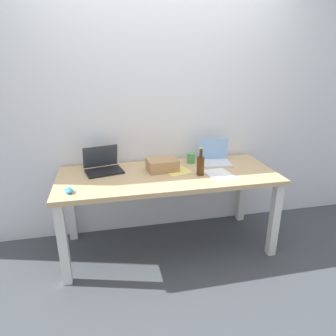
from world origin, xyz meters
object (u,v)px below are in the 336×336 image
at_px(laptop_left, 103,166).
at_px(coffee_mug, 191,158).
at_px(cardboard_box, 162,165).
at_px(laptop_right, 214,158).
at_px(computer_mouse, 69,190).
at_px(beer_bottle, 201,165).
at_px(desk, 168,183).

distance_m(laptop_left, coffee_mug, 0.84).
xyz_separation_m(cardboard_box, coffee_mug, (0.31, 0.15, -0.00)).
relative_size(laptop_right, cardboard_box, 1.19).
xyz_separation_m(computer_mouse, coffee_mug, (1.10, 0.47, 0.03)).
height_order(beer_bottle, computer_mouse, beer_bottle).
relative_size(beer_bottle, computer_mouse, 2.45).
xyz_separation_m(laptop_right, computer_mouse, (-1.32, -0.42, -0.03)).
bearing_deg(laptop_left, coffee_mug, 3.92).
xyz_separation_m(desk, laptop_right, (0.50, 0.18, 0.14)).
bearing_deg(desk, laptop_right, 20.26).
bearing_deg(computer_mouse, desk, -0.66).
relative_size(desk, laptop_left, 5.29).
relative_size(desk, coffee_mug, 20.09).
bearing_deg(laptop_left, computer_mouse, -122.24).
bearing_deg(coffee_mug, cardboard_box, -154.19).
xyz_separation_m(laptop_left, beer_bottle, (0.82, -0.27, 0.04)).
bearing_deg(laptop_left, beer_bottle, -18.26).
height_order(laptop_left, laptop_right, laptop_right).
bearing_deg(beer_bottle, laptop_left, 161.74).
xyz_separation_m(laptop_right, beer_bottle, (-0.23, -0.28, 0.04)).
height_order(desk, cardboard_box, cardboard_box).
distance_m(desk, beer_bottle, 0.34).
distance_m(beer_bottle, cardboard_box, 0.35).
bearing_deg(laptop_right, cardboard_box, -169.30).
xyz_separation_m(beer_bottle, cardboard_box, (-0.30, 0.18, -0.04)).
height_order(computer_mouse, coffee_mug, coffee_mug).
bearing_deg(desk, cardboard_box, 111.98).
bearing_deg(laptop_left, desk, -17.70).
relative_size(computer_mouse, coffee_mug, 1.05).
relative_size(laptop_right, coffee_mug, 3.35).
height_order(computer_mouse, cardboard_box, cardboard_box).
bearing_deg(cardboard_box, laptop_left, 169.79).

